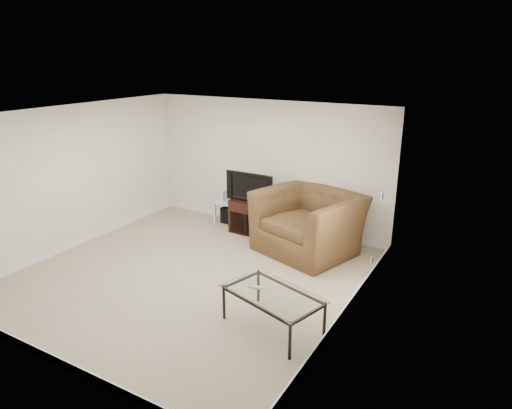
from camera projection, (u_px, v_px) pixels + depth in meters
The scene contains 18 objects.
floor at pixel (191, 274), 7.19m from camera, with size 5.00×5.00×0.00m, color tan.
ceiling at pixel (183, 114), 6.40m from camera, with size 5.00×5.00×0.00m, color white.
wall_back at pixel (267, 165), 8.86m from camera, with size 5.00×0.02×2.50m, color silver.
wall_left at pixel (73, 177), 7.98m from camera, with size 0.02×5.00×2.50m, color silver.
wall_right at pixel (348, 230), 5.62m from camera, with size 0.02×5.00×2.50m, color silver.
plate_back at pixel (208, 157), 9.51m from camera, with size 0.12×0.02×0.12m, color white.
plate_right_switch at pixel (382, 196), 6.94m from camera, with size 0.02×0.09×0.13m, color white.
plate_right_outlet at pixel (371, 260), 7.00m from camera, with size 0.02×0.08×0.12m, color white.
tv_stand at pixel (253, 216), 8.80m from camera, with size 0.78×0.54×0.65m, color black, non-canonical shape.
dvd_player at pixel (252, 206), 8.70m from camera, with size 0.46×0.32×0.06m, color black.
television at pixel (252, 186), 8.59m from camera, with size 0.91×0.18×0.56m, color black.
side_table at pixel (229, 211), 9.35m from camera, with size 0.48×0.48×0.46m, color #ABBCD1, non-canonical shape.
subwoofer at pixel (231, 214), 9.38m from camera, with size 0.32×0.32×0.32m, color black.
game_console at pixel (224, 195), 9.28m from camera, with size 0.05×0.15×0.21m, color white.
game_case at pixel (231, 197), 9.21m from camera, with size 0.05×0.13×0.18m, color #CC4C4C.
recliner at pixel (309, 213), 7.84m from camera, with size 1.62×1.05×1.42m, color brown.
coffee_table at pixel (272, 310), 5.73m from camera, with size 1.25×0.71×0.49m, color black, non-canonical shape.
remote at pixel (255, 287), 5.78m from camera, with size 0.20×0.05×0.02m, color #B2B2B7.
Camera 1 is at (4.11, -5.11, 3.32)m, focal length 32.00 mm.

